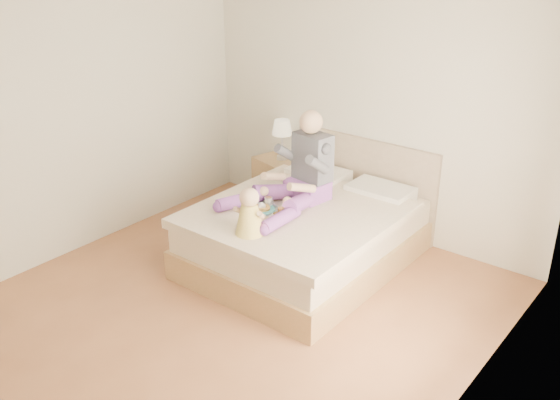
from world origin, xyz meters
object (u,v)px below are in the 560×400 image
Objects in this scene: bed at (309,231)px; adult at (298,176)px; tray at (267,212)px; nightstand at (280,183)px; baby at (250,215)px.

adult reaches higher than bed.
bed is 4.44× the size of tray.
nightstand is 1.54m from tray.
bed is at bearing 86.68° from tray.
bed is 0.58m from tray.
bed reaches higher than nightstand.
adult is (-0.12, -0.04, 0.56)m from bed.
nightstand is 1.34m from adult.
tray is at bearing -41.33° from nightstand.
nightstand is at bearing 145.48° from adult.
bed reaches higher than tray.
bed is at bearing -23.64° from nightstand.
bed is 1.28m from nightstand.
adult reaches higher than baby.
baby reaches higher than bed.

